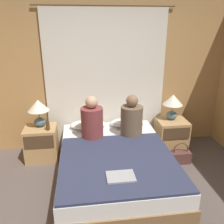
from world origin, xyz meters
TOP-DOWN VIEW (x-y plane):
  - wall_back at (0.00, 2.01)m, footprint 4.23×0.06m
  - curtain_panel at (0.00, 1.95)m, footprint 2.18×0.02m
  - bed at (0.00, 0.88)m, footprint 1.50×2.03m
  - nightstand_left at (-1.08, 1.59)m, footprint 0.50×0.43m
  - nightstand_right at (1.08, 1.59)m, footprint 0.50×0.43m
  - lamp_left at (-1.08, 1.66)m, footprint 0.33×0.33m
  - lamp_right at (1.08, 1.66)m, footprint 0.33×0.33m
  - pillow_left at (-0.33, 1.69)m, footprint 0.59×0.34m
  - pillow_right at (0.33, 1.69)m, footprint 0.59×0.34m
  - blanket_on_bed at (0.00, 0.60)m, footprint 1.44×1.39m
  - person_left_in_bed at (-0.28, 1.33)m, footprint 0.33×0.33m
  - person_right_in_bed at (0.32, 1.33)m, footprint 0.33×0.33m
  - beer_bottle_on_left_stand at (-0.94, 1.49)m, footprint 0.06×0.06m
  - laptop_on_bed at (-0.03, 0.25)m, footprint 0.31×0.22m
  - handbag_on_floor at (1.08, 1.17)m, footprint 0.31×0.16m

SIDE VIEW (x-z plane):
  - handbag_on_floor at x=1.08m, z-range -0.07..0.28m
  - bed at x=0.00m, z-range 0.00..0.45m
  - nightstand_left at x=-1.08m, z-range 0.00..0.55m
  - nightstand_right at x=1.08m, z-range 0.00..0.55m
  - blanket_on_bed at x=0.00m, z-range 0.45..0.48m
  - laptop_on_bed at x=-0.03m, z-range 0.48..0.50m
  - pillow_left at x=-0.33m, z-range 0.45..0.57m
  - pillow_right at x=0.33m, z-range 0.45..0.57m
  - beer_bottle_on_left_stand at x=-0.94m, z-range 0.52..0.72m
  - person_right_in_bed at x=0.32m, z-range 0.40..1.04m
  - person_left_in_bed at x=-0.28m, z-range 0.40..1.05m
  - lamp_left at x=-1.08m, z-range 0.62..1.06m
  - lamp_right at x=1.08m, z-range 0.62..1.06m
  - curtain_panel at x=0.00m, z-range 0.00..2.34m
  - wall_back at x=0.00m, z-range 0.00..2.50m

